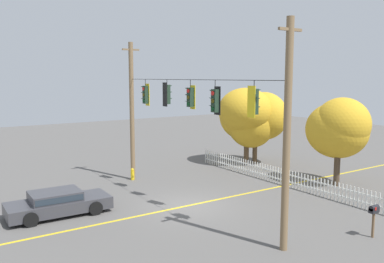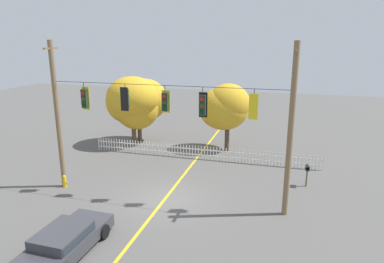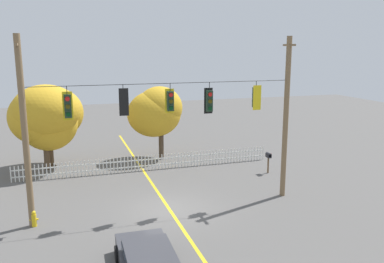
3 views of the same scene
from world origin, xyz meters
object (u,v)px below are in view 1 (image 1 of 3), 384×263
object	(u,v)px
autumn_maple_mid	(261,119)
traffic_signal_northbound_secondary	(254,102)
traffic_signal_northbound_primary	(215,101)
autumn_maple_near_fence	(246,116)
traffic_signal_eastbound_side	(146,95)
roadside_mailbox	(374,211)
traffic_signal_southbound_primary	(167,94)
autumn_oak_far_east	(339,128)
parked_car	(58,202)
fire_hydrant	(132,174)
traffic_signal_westbound_side	(191,97)

from	to	relation	value
autumn_maple_mid	traffic_signal_northbound_secondary	bearing A→B (deg)	-44.63
traffic_signal_northbound_primary	autumn_maple_near_fence	bearing A→B (deg)	131.89
traffic_signal_eastbound_side	traffic_signal_northbound_secondary	distance (m)	9.08
traffic_signal_northbound_secondary	roadside_mailbox	xyz separation A→B (m)	(2.94, 3.82, -4.32)
traffic_signal_southbound_primary	autumn_oak_far_east	distance (m)	10.37
traffic_signal_southbound_primary	traffic_signal_northbound_primary	size ratio (longest dim) A/B	0.91
traffic_signal_southbound_primary	traffic_signal_northbound_primary	bearing A→B (deg)	0.28
traffic_signal_eastbound_side	traffic_signal_southbound_primary	size ratio (longest dim) A/B	1.08
autumn_oak_far_east	parked_car	xyz separation A→B (m)	(-3.78, -15.31, -2.81)
traffic_signal_eastbound_side	roadside_mailbox	world-z (taller)	traffic_signal_eastbound_side
traffic_signal_eastbound_side	traffic_signal_northbound_primary	world-z (taller)	same
traffic_signal_northbound_secondary	autumn_maple_near_fence	xyz separation A→B (m)	(-10.51, 8.95, -1.88)
traffic_signal_eastbound_side	autumn_maple_mid	world-z (taller)	traffic_signal_eastbound_side
fire_hydrant	traffic_signal_northbound_primary	bearing A→B (deg)	0.63
fire_hydrant	roadside_mailbox	xyz separation A→B (m)	(13.77, 3.89, 0.72)
autumn_oak_far_east	fire_hydrant	bearing A→B (deg)	-129.29
traffic_signal_eastbound_side	parked_car	distance (m)	7.87
autumn_maple_near_fence	fire_hydrant	xyz separation A→B (m)	(-0.32, -9.02, -3.16)
traffic_signal_northbound_secondary	autumn_oak_far_east	xyz separation A→B (m)	(-3.01, 9.49, -1.99)
autumn_maple_near_fence	autumn_maple_mid	size ratio (longest dim) A/B	1.06
traffic_signal_northbound_secondary	autumn_oak_far_east	size ratio (longest dim) A/B	0.28
autumn_maple_near_fence	autumn_oak_far_east	size ratio (longest dim) A/B	1.08
traffic_signal_northbound_secondary	autumn_oak_far_east	bearing A→B (deg)	107.57
traffic_signal_northbound_primary	roadside_mailbox	size ratio (longest dim) A/B	1.15
fire_hydrant	roadside_mailbox	bearing A→B (deg)	15.79
traffic_signal_southbound_primary	traffic_signal_northbound_primary	world-z (taller)	same
traffic_signal_westbound_side	roadside_mailbox	size ratio (longest dim) A/B	1.05
autumn_maple_near_fence	traffic_signal_eastbound_side	bearing A→B (deg)	-80.90
traffic_signal_northbound_secondary	autumn_oak_far_east	world-z (taller)	traffic_signal_northbound_secondary
traffic_signal_northbound_primary	traffic_signal_eastbound_side	bearing A→B (deg)	-180.00
traffic_signal_eastbound_side	traffic_signal_northbound_secondary	xyz separation A→B (m)	(9.08, -0.02, 0.05)
traffic_signal_southbound_primary	autumn_maple_near_fence	xyz separation A→B (m)	(-3.86, 8.95, -1.93)
traffic_signal_southbound_primary	autumn_maple_mid	size ratio (longest dim) A/B	0.27
traffic_signal_southbound_primary	autumn_maple_mid	distance (m)	10.87
traffic_signal_northbound_primary	fire_hydrant	distance (m)	9.70
traffic_signal_eastbound_side	parked_car	xyz separation A→B (m)	(2.29, -5.84, -4.75)
fire_hydrant	roadside_mailbox	world-z (taller)	roadside_mailbox
traffic_signal_northbound_primary	autumn_maple_mid	size ratio (longest dim) A/B	0.29
traffic_signal_southbound_primary	autumn_maple_near_fence	distance (m)	9.94
parked_car	autumn_maple_near_fence	bearing A→B (deg)	104.15
autumn_oak_far_east	traffic_signal_northbound_secondary	bearing A→B (deg)	-72.43
traffic_signal_eastbound_side	traffic_signal_northbound_primary	distance (m)	6.58
traffic_signal_westbound_side	autumn_maple_near_fence	world-z (taller)	traffic_signal_westbound_side
autumn_maple_near_fence	traffic_signal_northbound_secondary	bearing A→B (deg)	-40.42
traffic_signal_northbound_primary	roadside_mailbox	bearing A→B (deg)	34.97
traffic_signal_northbound_secondary	fire_hydrant	bearing A→B (deg)	-179.62
autumn_maple_mid	fire_hydrant	xyz separation A→B (m)	(-0.65, -10.12, -2.93)
traffic_signal_southbound_primary	parked_car	bearing A→B (deg)	-91.32
traffic_signal_northbound_secondary	autumn_maple_mid	world-z (taller)	traffic_signal_northbound_secondary
parked_car	fire_hydrant	xyz separation A→B (m)	(-4.05, 5.75, -0.24)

